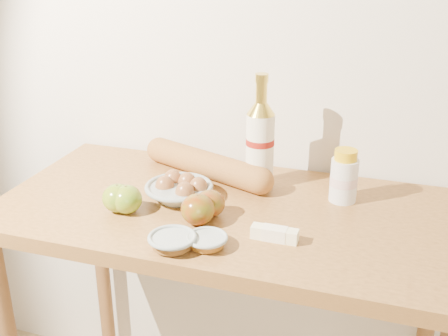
{
  "coord_description": "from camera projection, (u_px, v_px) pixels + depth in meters",
  "views": [
    {
      "loc": [
        0.39,
        -0.06,
        1.56
      ],
      "look_at": [
        0.0,
        1.15,
        1.02
      ],
      "focal_mm": 45.0,
      "sensor_mm": 36.0,
      "label": 1
    }
  ],
  "objects": [
    {
      "name": "cream_bottle",
      "position": [
        344.0,
        177.0,
        1.46
      ],
      "size": [
        0.09,
        0.09,
        0.14
      ],
      "rotation": [
        0.0,
        0.0,
        -0.33
      ],
      "color": "silver",
      "rests_on": "table"
    },
    {
      "name": "egg_bowl",
      "position": [
        180.0,
        189.0,
        1.49
      ],
      "size": [
        0.23,
        0.23,
        0.06
      ],
      "rotation": [
        0.0,
        0.0,
        -0.3
      ],
      "color": "gray",
      "rests_on": "table"
    },
    {
      "name": "table",
      "position": [
        227.0,
        248.0,
        1.5
      ],
      "size": [
        1.2,
        0.6,
        0.9
      ],
      "color": "#A87336",
      "rests_on": "ground"
    },
    {
      "name": "back_wall",
      "position": [
        263.0,
        30.0,
        1.59
      ],
      "size": [
        3.5,
        0.02,
        2.6
      ],
      "primitive_type": "cube",
      "color": "beige",
      "rests_on": "ground"
    },
    {
      "name": "apple_yellowgreen",
      "position": [
        127.0,
        199.0,
        1.41
      ],
      "size": [
        0.08,
        0.08,
        0.07
      ],
      "rotation": [
        0.0,
        0.0,
        0.04
      ],
      "color": "olive",
      "rests_on": "table"
    },
    {
      "name": "apple_extra",
      "position": [
        118.0,
        198.0,
        1.42
      ],
      "size": [
        0.08,
        0.08,
        0.07
      ],
      "rotation": [
        0.0,
        0.0,
        0.04
      ],
      "color": "olive",
      "rests_on": "table"
    },
    {
      "name": "sugar_bowl",
      "position": [
        172.0,
        241.0,
        1.26
      ],
      "size": [
        0.13,
        0.13,
        0.03
      ],
      "rotation": [
        0.0,
        0.0,
        -0.18
      ],
      "color": "#909E99",
      "rests_on": "table"
    },
    {
      "name": "butter_stick",
      "position": [
        275.0,
        234.0,
        1.29
      ],
      "size": [
        0.11,
        0.03,
        0.03
      ],
      "rotation": [
        0.0,
        0.0,
        -0.01
      ],
      "color": "#FCF8C3",
      "rests_on": "table"
    },
    {
      "name": "apple_redgreen_right",
      "position": [
        210.0,
        203.0,
        1.39
      ],
      "size": [
        0.1,
        0.1,
        0.07
      ],
      "rotation": [
        0.0,
        0.0,
        0.37
      ],
      "color": "maroon",
      "rests_on": "table"
    },
    {
      "name": "bourbon_bottle",
      "position": [
        260.0,
        142.0,
        1.52
      ],
      "size": [
        0.1,
        0.1,
        0.32
      ],
      "rotation": [
        0.0,
        0.0,
        -0.34
      ],
      "color": "#EDE5C9",
      "rests_on": "table"
    },
    {
      "name": "syrup_bowl",
      "position": [
        207.0,
        241.0,
        1.26
      ],
      "size": [
        0.12,
        0.12,
        0.03
      ],
      "rotation": [
        0.0,
        0.0,
        -0.34
      ],
      "color": "#97A49F",
      "rests_on": "table"
    },
    {
      "name": "apple_redgreen_front",
      "position": [
        198.0,
        209.0,
        1.35
      ],
      "size": [
        0.09,
        0.09,
        0.08
      ],
      "rotation": [
        0.0,
        0.0,
        -0.09
      ],
      "color": "#960F08",
      "rests_on": "table"
    },
    {
      "name": "baguette",
      "position": [
        206.0,
        164.0,
        1.62
      ],
      "size": [
        0.45,
        0.23,
        0.08
      ],
      "rotation": [
        0.0,
        0.0,
        -0.35
      ],
      "color": "#B27636",
      "rests_on": "table"
    }
  ]
}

